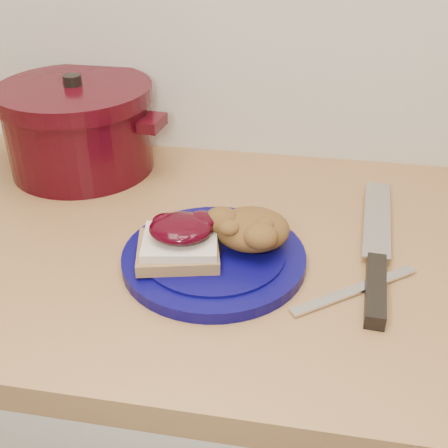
% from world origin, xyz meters
% --- Properties ---
extents(plate, '(0.27, 0.27, 0.02)m').
position_xyz_m(plate, '(-0.01, 1.44, 0.91)').
color(plate, '#070445').
rests_on(plate, wood_countertop).
extents(sandwich, '(0.12, 0.11, 0.05)m').
position_xyz_m(sandwich, '(-0.05, 1.43, 0.94)').
color(sandwich, olive).
rests_on(sandwich, plate).
extents(stuffing_mound, '(0.11, 0.10, 0.05)m').
position_xyz_m(stuffing_mound, '(0.03, 1.47, 0.94)').
color(stuffing_mound, brown).
rests_on(stuffing_mound, plate).
extents(chef_knife, '(0.05, 0.35, 0.02)m').
position_xyz_m(chef_knife, '(0.20, 1.46, 0.91)').
color(chef_knife, black).
rests_on(chef_knife, wood_countertop).
extents(butter_knife, '(0.16, 0.13, 0.00)m').
position_xyz_m(butter_knife, '(0.17, 1.41, 0.90)').
color(butter_knife, silver).
rests_on(butter_knife, wood_countertop).
extents(dutch_oven, '(0.31, 0.28, 0.16)m').
position_xyz_m(dutch_oven, '(-0.29, 1.69, 0.98)').
color(dutch_oven, '#34050C').
rests_on(dutch_oven, wood_countertop).
extents(pepper_grinder, '(0.06, 0.06, 0.13)m').
position_xyz_m(pepper_grinder, '(-0.32, 1.69, 0.97)').
color(pepper_grinder, black).
rests_on(pepper_grinder, wood_countertop).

